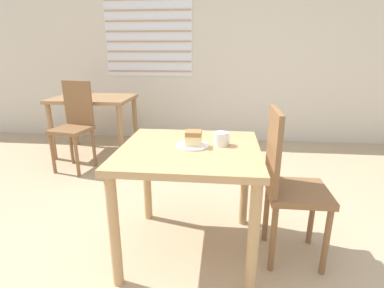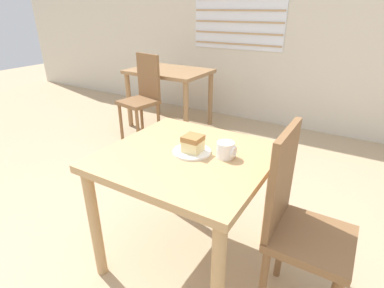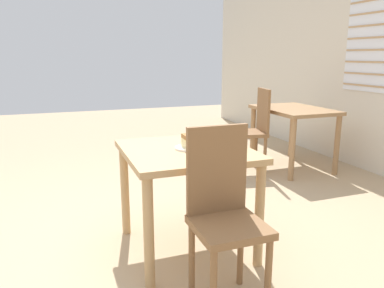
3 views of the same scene
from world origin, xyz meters
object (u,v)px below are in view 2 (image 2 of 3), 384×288
(dining_table_near, at_px, (187,173))
(chair_far_corner, at_px, (143,96))
(cake_slice, at_px, (193,143))
(dining_table_far, at_px, (169,79))
(coffee_mug, at_px, (226,150))
(plate, at_px, (192,152))
(chair_near_window, at_px, (298,223))

(dining_table_near, relative_size, chair_far_corner, 0.88)
(dining_table_near, height_order, cake_slice, cake_slice)
(dining_table_far, bearing_deg, dining_table_near, -52.44)
(dining_table_far, height_order, coffee_mug, coffee_mug)
(cake_slice, bearing_deg, dining_table_far, 128.31)
(plate, distance_m, coffee_mug, 0.18)
(coffee_mug, bearing_deg, dining_table_near, -160.79)
(chair_near_window, xyz_separation_m, chair_far_corner, (-2.00, 1.31, 0.00))
(plate, bearing_deg, coffee_mug, 13.76)
(chair_near_window, bearing_deg, dining_table_far, 47.62)
(chair_far_corner, height_order, cake_slice, chair_far_corner)
(dining_table_near, bearing_deg, cake_slice, 43.45)
(chair_near_window, relative_size, coffee_mug, 9.84)
(chair_near_window, bearing_deg, chair_far_corner, 56.85)
(dining_table_far, relative_size, coffee_mug, 9.77)
(dining_table_near, height_order, dining_table_far, same)
(plate, relative_size, coffee_mug, 2.06)
(dining_table_near, xyz_separation_m, cake_slice, (0.02, 0.02, 0.17))
(cake_slice, bearing_deg, chair_far_corner, 137.94)
(dining_table_near, xyz_separation_m, chair_near_window, (0.59, 0.00, -0.09))
(plate, distance_m, cake_slice, 0.05)
(cake_slice, height_order, coffee_mug, cake_slice)
(dining_table_near, relative_size, cake_slice, 8.85)
(dining_table_near, xyz_separation_m, dining_table_far, (-1.40, 1.83, -0.00))
(chair_near_window, xyz_separation_m, cake_slice, (-0.57, 0.02, 0.26))
(dining_table_near, xyz_separation_m, chair_far_corner, (-1.41, 1.31, -0.09))
(dining_table_far, distance_m, coffee_mug, 2.38)
(dining_table_far, height_order, cake_slice, cake_slice)
(dining_table_near, distance_m, chair_near_window, 0.60)
(dining_table_far, distance_m, chair_far_corner, 0.52)
(dining_table_near, bearing_deg, dining_table_far, 127.56)
(chair_near_window, relative_size, plate, 4.76)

